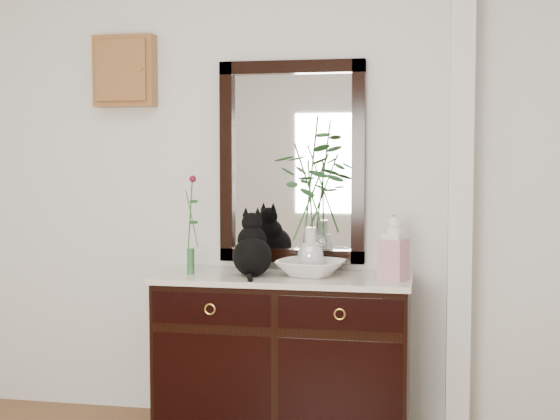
% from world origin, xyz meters
% --- Properties ---
extents(wall_back, '(3.60, 0.04, 2.70)m').
position_xyz_m(wall_back, '(0.00, 1.98, 1.35)').
color(wall_back, silver).
rests_on(wall_back, ground).
extents(pilaster, '(0.12, 0.20, 2.70)m').
position_xyz_m(pilaster, '(1.00, 1.90, 1.35)').
color(pilaster, silver).
rests_on(pilaster, ground).
extents(sideboard, '(1.33, 0.52, 0.82)m').
position_xyz_m(sideboard, '(0.10, 1.73, 0.47)').
color(sideboard, black).
rests_on(sideboard, ground).
extents(wall_mirror, '(0.80, 0.06, 1.10)m').
position_xyz_m(wall_mirror, '(0.10, 1.97, 1.44)').
color(wall_mirror, black).
rests_on(wall_mirror, wall_back).
extents(key_cabinet, '(0.35, 0.10, 0.40)m').
position_xyz_m(key_cabinet, '(-0.85, 1.94, 1.95)').
color(key_cabinet, brown).
rests_on(key_cabinet, wall_back).
extents(cat, '(0.30, 0.34, 0.33)m').
position_xyz_m(cat, '(-0.06, 1.70, 1.02)').
color(cat, black).
rests_on(cat, sideboard).
extents(lotus_bowl, '(0.42, 0.42, 0.08)m').
position_xyz_m(lotus_bowl, '(0.24, 1.74, 0.89)').
color(lotus_bowl, white).
rests_on(lotus_bowl, sideboard).
extents(vase_branches, '(0.46, 0.46, 0.82)m').
position_xyz_m(vase_branches, '(0.24, 1.74, 1.28)').
color(vase_branches, silver).
rests_on(vase_branches, lotus_bowl).
extents(bud_vase_rose, '(0.08, 0.08, 0.53)m').
position_xyz_m(bud_vase_rose, '(-0.39, 1.69, 1.12)').
color(bud_vase_rose, '#2E6735').
rests_on(bud_vase_rose, sideboard).
extents(ginger_jar, '(0.16, 0.16, 0.33)m').
position_xyz_m(ginger_jar, '(0.67, 1.68, 1.02)').
color(ginger_jar, white).
rests_on(ginger_jar, sideboard).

